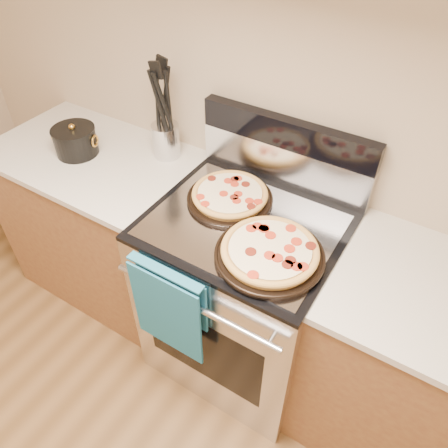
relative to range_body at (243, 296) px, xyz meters
The scene contains 16 objects.
wall_back 0.97m from the range_body, 90.00° to the left, with size 4.00×4.00×0.00m, color tan.
range_body is the anchor object (origin of this frame).
oven_window 0.34m from the range_body, 90.00° to the right, with size 0.56×0.01×0.40m, color black.
cooktop 0.46m from the range_body, ahead, with size 0.76×0.68×0.02m, color black.
backsplash_lower 0.64m from the range_body, 90.00° to the left, with size 0.76×0.06×0.18m, color silver.
backsplash_upper 0.77m from the range_body, 90.00° to the left, with size 0.76×0.06×0.12m, color black.
oven_handle 0.51m from the range_body, 90.00° to the right, with size 0.03×0.03×0.70m, color silver.
dish_towel 0.47m from the range_body, 107.74° to the right, with size 0.32×0.05×0.42m, color #1A6A82, non-canonical shape.
foil_sheet 0.47m from the range_body, 90.00° to the right, with size 0.70×0.55×0.01m, color gray.
cabinet_left 0.88m from the range_body, behind, with size 1.00×0.62×0.88m, color brown.
countertop_left 0.99m from the range_body, behind, with size 1.02×0.64×0.03m, color #BCB5A9.
cabinet_right 0.88m from the range_body, ahead, with size 1.00×0.62×0.88m, color brown.
pepperoni_pizza_back 0.52m from the range_body, 150.06° to the left, with size 0.35×0.35×0.05m, color #BB8539, non-canonical shape.
pepperoni_pizza_front 0.55m from the range_body, 38.10° to the right, with size 0.39×0.39×0.05m, color #BB8539, non-canonical shape.
utensil_crock 0.81m from the range_body, 158.52° to the left, with size 0.13×0.13×0.16m, color silver.
saucepan 1.07m from the range_body, behind, with size 0.20×0.20×0.12m, color black.
Camera 1 is at (0.60, 0.52, 2.07)m, focal length 35.00 mm.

